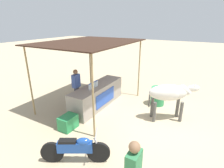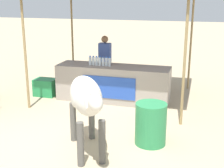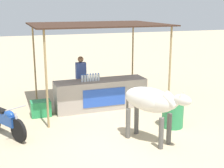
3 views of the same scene
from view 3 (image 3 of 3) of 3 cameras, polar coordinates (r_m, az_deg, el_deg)
name	(u,v)px [view 3 (image 3 of 3)]	position (r m, az deg, el deg)	size (l,w,h in m)	color
ground_plane	(126,132)	(8.48, 2.50, -8.84)	(60.00, 60.00, 0.00)	tan
stall_counter	(101,94)	(10.27, -2.10, -1.87)	(3.00, 0.82, 0.96)	#9E9389
stall_awning	(97,27)	(10.19, -2.74, 10.34)	(4.20, 3.20, 2.75)	#382319
water_bottle_row	(90,78)	(9.98, -3.96, 1.16)	(0.61, 0.07, 0.25)	silver
vendor_behind_counter	(81,79)	(10.76, -5.67, 0.83)	(0.34, 0.22, 1.65)	#383842
cooler_box	(41,108)	(9.86, -12.90, -4.37)	(0.60, 0.44, 0.48)	#268C4C
water_barrel	(173,113)	(8.88, 11.05, -5.22)	(0.59, 0.59, 0.81)	#2D8C51
cow	(151,102)	(7.64, 7.14, -3.28)	(1.23, 1.76, 1.44)	silver
motorcycle_parked	(5,120)	(8.56, -18.90, -6.32)	(0.99, 1.61, 0.90)	black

